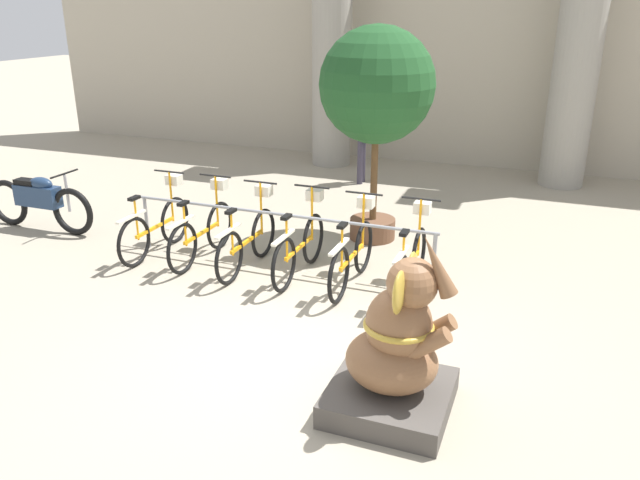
{
  "coord_description": "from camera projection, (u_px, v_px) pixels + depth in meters",
  "views": [
    {
      "loc": [
        2.22,
        -4.93,
        3.28
      ],
      "look_at": [
        0.06,
        0.65,
        1.0
      ],
      "focal_mm": 35.0,
      "sensor_mm": 36.0,
      "label": 1
    }
  ],
  "objects": [
    {
      "name": "bicycle_1",
      "position": [
        203.0,
        230.0,
        8.4
      ],
      "size": [
        0.48,
        1.63,
        1.08
      ],
      "color": "black",
      "rests_on": "ground_plane"
    },
    {
      "name": "bicycle_0",
      "position": [
        157.0,
        225.0,
        8.61
      ],
      "size": [
        0.48,
        1.63,
        1.08
      ],
      "color": "black",
      "rests_on": "ground_plane"
    },
    {
      "name": "column_left",
      "position": [
        332.0,
        38.0,
        12.7
      ],
      "size": [
        1.03,
        1.03,
        5.16
      ],
      "color": "gray",
      "rests_on": "ground_plane"
    },
    {
      "name": "ground_plane",
      "position": [
        290.0,
        354.0,
        6.21
      ],
      "size": [
        60.0,
        60.0,
        0.0
      ],
      "primitive_type": "plane",
      "color": "#9E937F"
    },
    {
      "name": "bicycle_5",
      "position": [
        411.0,
        261.0,
        7.39
      ],
      "size": [
        0.48,
        1.63,
        1.08
      ],
      "color": "black",
      "rests_on": "ground_plane"
    },
    {
      "name": "potted_tree",
      "position": [
        377.0,
        90.0,
        8.54
      ],
      "size": [
        1.61,
        1.61,
        3.04
      ],
      "color": "brown",
      "rests_on": "ground_plane"
    },
    {
      "name": "bike_rack",
      "position": [
        278.0,
        224.0,
        8.04
      ],
      "size": [
        4.19,
        0.05,
        0.77
      ],
      "color": "gray",
      "rests_on": "ground_plane"
    },
    {
      "name": "bicycle_2",
      "position": [
        248.0,
        239.0,
        8.1
      ],
      "size": [
        0.48,
        1.63,
        1.08
      ],
      "color": "black",
      "rests_on": "ground_plane"
    },
    {
      "name": "building_facade",
      "position": [
        458.0,
        18.0,
        12.65
      ],
      "size": [
        20.0,
        0.2,
        6.0
      ],
      "color": "#B2A893",
      "rests_on": "ground_plane"
    },
    {
      "name": "motorcycle",
      "position": [
        39.0,
        201.0,
        9.48
      ],
      "size": [
        1.99,
        0.55,
        0.96
      ],
      "color": "black",
      "rests_on": "ground_plane"
    },
    {
      "name": "person_pedestrian",
      "position": [
        362.0,
        128.0,
        11.8
      ],
      "size": [
        0.24,
        0.47,
        1.77
      ],
      "color": "#383342",
      "rests_on": "ground_plane"
    },
    {
      "name": "bicycle_3",
      "position": [
        300.0,
        245.0,
        7.9
      ],
      "size": [
        0.48,
        1.63,
        1.08
      ],
      "color": "black",
      "rests_on": "ground_plane"
    },
    {
      "name": "column_right",
      "position": [
        579.0,
        43.0,
        11.12
      ],
      "size": [
        1.03,
        1.03,
        5.16
      ],
      "color": "gray",
      "rests_on": "ground_plane"
    },
    {
      "name": "elephant_statue",
      "position": [
        396.0,
        353.0,
        5.19
      ],
      "size": [
        1.02,
        1.02,
        1.65
      ],
      "color": "#4C4742",
      "rests_on": "ground_plane"
    },
    {
      "name": "bicycle_4",
      "position": [
        353.0,
        254.0,
        7.62
      ],
      "size": [
        0.48,
        1.63,
        1.08
      ],
      "color": "black",
      "rests_on": "ground_plane"
    }
  ]
}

